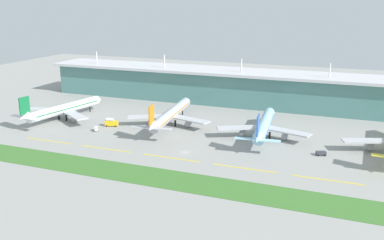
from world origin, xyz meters
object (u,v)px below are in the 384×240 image
(baggage_cart, at_px, (96,129))
(fuel_truck, at_px, (111,122))
(airliner_nearest, at_px, (64,109))
(airliner_near_middle, at_px, (171,114))
(airliner_far_middle, at_px, (264,126))
(pushback_tug, at_px, (321,153))

(baggage_cart, height_order, fuel_truck, fuel_truck)
(airliner_nearest, bearing_deg, airliner_near_middle, 10.23)
(airliner_near_middle, xyz_separation_m, airliner_far_middle, (54.24, -3.09, -0.01))
(airliner_far_middle, bearing_deg, pushback_tug, -29.06)
(baggage_cart, bearing_deg, airliner_far_middle, 14.13)
(airliner_nearest, bearing_deg, airliner_far_middle, 4.12)
(airliner_nearest, distance_m, baggage_cart, 34.36)
(airliner_nearest, bearing_deg, pushback_tug, -3.19)
(airliner_far_middle, relative_size, fuel_truck, 8.26)
(baggage_cart, distance_m, fuel_truck, 11.60)
(airliner_nearest, height_order, airliner_far_middle, same)
(pushback_tug, relative_size, baggage_cart, 1.25)
(fuel_truck, bearing_deg, airliner_near_middle, 24.16)
(airliner_near_middle, distance_m, pushback_tug, 87.01)
(baggage_cart, bearing_deg, airliner_nearest, 156.61)
(pushback_tug, height_order, fuel_truck, fuel_truck)
(airliner_far_middle, distance_m, baggage_cart, 90.36)
(airliner_near_middle, relative_size, pushback_tug, 14.30)
(airliner_near_middle, bearing_deg, airliner_nearest, -169.77)
(pushback_tug, distance_m, fuel_truck, 115.50)
(airliner_near_middle, xyz_separation_m, pushback_tug, (84.53, -19.92, -5.36))
(baggage_cart, bearing_deg, airliner_near_middle, 37.07)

